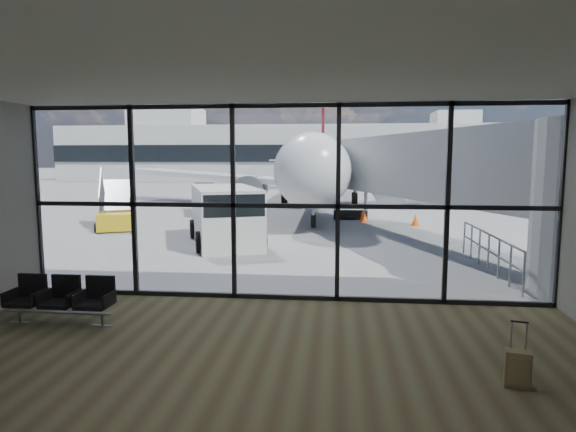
% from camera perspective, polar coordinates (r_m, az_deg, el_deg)
% --- Properties ---
extents(ground, '(220.00, 220.00, 0.00)m').
position_cam_1_polar(ground, '(50.97, 4.54, 3.12)').
color(ground, slate).
rests_on(ground, ground).
extents(lounge_shell, '(12.02, 8.01, 4.51)m').
position_cam_1_polar(lounge_shell, '(6.19, -5.16, 1.08)').
color(lounge_shell, brown).
rests_on(lounge_shell, ground).
extents(glass_curtain_wall, '(12.10, 0.12, 4.50)m').
position_cam_1_polar(glass_curtain_wall, '(10.96, -0.35, 1.48)').
color(glass_curtain_wall, white).
rests_on(glass_curtain_wall, ground).
extents(jet_bridge, '(8.00, 16.50, 4.33)m').
position_cam_1_polar(jet_bridge, '(18.31, 17.65, 4.91)').
color(jet_bridge, '#9EA2A3').
rests_on(jet_bridge, ground).
extents(apron_railing, '(0.06, 5.46, 1.11)m').
position_cam_1_polar(apron_railing, '(15.23, 22.68, -3.35)').
color(apron_railing, gray).
rests_on(apron_railing, ground).
extents(far_terminal, '(80.00, 12.20, 11.00)m').
position_cam_1_polar(far_terminal, '(72.85, 4.52, 7.53)').
color(far_terminal, beige).
rests_on(far_terminal, ground).
extents(tree_0, '(4.95, 4.95, 7.12)m').
position_cam_1_polar(tree_0, '(94.86, -23.45, 7.08)').
color(tree_0, '#382619').
rests_on(tree_0, ground).
extents(tree_1, '(5.61, 5.61, 8.07)m').
position_cam_1_polar(tree_1, '(92.10, -20.18, 7.64)').
color(tree_1, '#382619').
rests_on(tree_1, ground).
extents(tree_2, '(6.27, 6.27, 9.03)m').
position_cam_1_polar(tree_2, '(89.66, -16.71, 8.20)').
color(tree_2, '#382619').
rests_on(tree_2, ground).
extents(tree_3, '(4.95, 4.95, 7.12)m').
position_cam_1_polar(tree_3, '(87.52, -13.03, 7.53)').
color(tree_3, '#382619').
rests_on(tree_3, ground).
extents(tree_4, '(5.61, 5.61, 8.07)m').
position_cam_1_polar(tree_4, '(85.79, -9.20, 8.05)').
color(tree_4, '#382619').
rests_on(tree_4, ground).
extents(tree_5, '(6.27, 6.27, 9.03)m').
position_cam_1_polar(tree_5, '(84.46, -5.23, 8.56)').
color(tree_5, '#382619').
rests_on(tree_5, ground).
extents(seating_row, '(2.13, 0.60, 0.94)m').
position_cam_1_polar(seating_row, '(10.71, -25.14, -8.70)').
color(seating_row, gray).
rests_on(seating_row, ground).
extents(suitcase, '(0.39, 0.32, 0.95)m').
position_cam_1_polar(suitcase, '(7.91, 25.58, -15.99)').
color(suitcase, olive).
rests_on(suitcase, ground).
extents(airliner, '(29.50, 34.12, 8.79)m').
position_cam_1_polar(airliner, '(35.86, 3.78, 5.86)').
color(airliner, silver).
rests_on(airliner, ground).
extents(service_van, '(3.83, 5.49, 2.19)m').
position_cam_1_polar(service_van, '(18.54, -7.41, 0.12)').
color(service_van, silver).
rests_on(service_van, ground).
extents(belt_loader, '(2.40, 4.11, 1.80)m').
position_cam_1_polar(belt_loader, '(28.61, -9.73, 1.38)').
color(belt_loader, black).
rests_on(belt_loader, ground).
extents(mobile_stairs, '(2.57, 3.49, 2.23)m').
position_cam_1_polar(mobile_stairs, '(23.90, -19.70, -0.15)').
color(mobile_stairs, gold).
rests_on(mobile_stairs, ground).
extents(traffic_cone_a, '(0.42, 0.42, 0.60)m').
position_cam_1_polar(traffic_cone_a, '(23.02, -7.19, -0.68)').
color(traffic_cone_a, orange).
rests_on(traffic_cone_a, ground).
extents(traffic_cone_b, '(0.45, 0.45, 0.64)m').
position_cam_1_polar(traffic_cone_b, '(25.33, 8.96, 0.01)').
color(traffic_cone_b, '#FF500D').
rests_on(traffic_cone_b, ground).
extents(traffic_cone_c, '(0.42, 0.42, 0.61)m').
position_cam_1_polar(traffic_cone_c, '(24.27, 14.88, -0.47)').
color(traffic_cone_c, '#FF580D').
rests_on(traffic_cone_c, ground).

